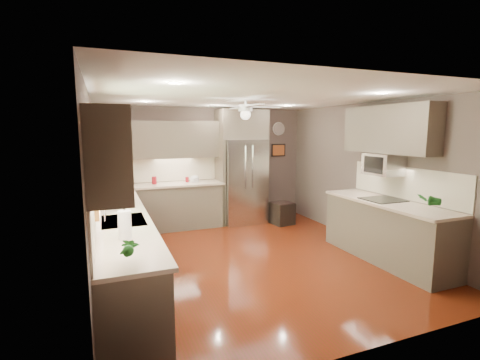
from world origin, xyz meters
TOP-DOWN VIEW (x-y plane):
  - floor at (0.00, 0.00)m, footprint 5.00×5.00m
  - ceiling at (0.00, 0.00)m, footprint 5.00×5.00m
  - wall_back at (0.00, 2.50)m, footprint 4.50×0.00m
  - wall_front at (0.00, -2.50)m, footprint 4.50×0.00m
  - wall_left at (-2.25, 0.00)m, footprint 0.00×5.00m
  - wall_right at (2.25, 0.00)m, footprint 0.00×5.00m
  - canister_a at (-1.18, 2.22)m, footprint 0.12×0.12m
  - canister_d at (-0.51, 2.24)m, footprint 0.09×0.09m
  - soap_bottle at (-2.06, 0.04)m, footprint 0.12×0.12m
  - potted_plant_left at (-1.96, -1.99)m, footprint 0.17×0.13m
  - potted_plant_right at (1.89, -1.52)m, footprint 0.21×0.19m
  - bowl at (-0.35, 2.21)m, footprint 0.29×0.29m
  - left_run at (-1.95, 0.15)m, footprint 0.65×4.70m
  - back_run at (-0.72, 2.20)m, footprint 1.85×0.65m
  - uppers at (-0.74, 0.71)m, footprint 4.50×4.70m
  - window at (-2.22, -0.50)m, footprint 0.05×1.12m
  - sink at (-1.93, -0.50)m, footprint 0.50×0.70m
  - refrigerator at (0.70, 2.16)m, footprint 1.06×0.75m
  - right_run at (1.93, -0.80)m, footprint 0.70×2.20m
  - microwave at (2.03, -0.55)m, footprint 0.43×0.55m
  - ceiling_fan at (-0.00, 0.30)m, footprint 1.18×1.18m
  - recessed_lights at (-0.04, 0.40)m, footprint 2.84×3.14m
  - wall_clock at (1.75, 2.48)m, footprint 0.30×0.03m
  - framed_print at (1.75, 2.48)m, footprint 0.36×0.03m
  - stool at (1.43, 1.67)m, footprint 0.48×0.48m
  - paper_towel at (-1.95, -1.28)m, footprint 0.13×0.13m

SIDE VIEW (x-z plane):
  - floor at x=0.00m, z-range 0.00..0.00m
  - stool at x=1.43m, z-range -0.01..0.48m
  - left_run at x=-1.95m, z-range -0.24..1.21m
  - back_run at x=-0.72m, z-range -0.24..1.21m
  - right_run at x=1.93m, z-range -0.24..1.21m
  - sink at x=-1.93m, z-range 0.75..1.07m
  - bowl at x=-0.35m, z-range 0.94..0.99m
  - canister_d at x=-0.51m, z-range 0.95..1.05m
  - canister_a at x=-1.18m, z-range 0.94..1.10m
  - soap_bottle at x=-2.06m, z-range 0.94..1.13m
  - paper_towel at x=-1.95m, z-range 0.92..1.24m
  - potted_plant_left at x=-1.96m, z-range 0.94..1.23m
  - potted_plant_right at x=1.89m, z-range 0.94..1.25m
  - refrigerator at x=0.70m, z-range -0.04..2.41m
  - wall_back at x=0.00m, z-range -1.00..3.50m
  - wall_front at x=0.00m, z-range -1.00..3.50m
  - wall_left at x=-2.25m, z-range -1.25..3.75m
  - wall_right at x=2.25m, z-range -1.25..3.75m
  - microwave at x=2.03m, z-range 1.31..1.65m
  - framed_print at x=1.75m, z-range 1.40..1.70m
  - window at x=-2.22m, z-range 1.09..2.01m
  - uppers at x=-0.74m, z-range 1.39..2.35m
  - wall_clock at x=1.75m, z-range 1.90..2.20m
  - ceiling_fan at x=0.00m, z-range 2.17..2.49m
  - recessed_lights at x=-0.04m, z-range 2.49..2.50m
  - ceiling at x=0.00m, z-range 2.50..2.50m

